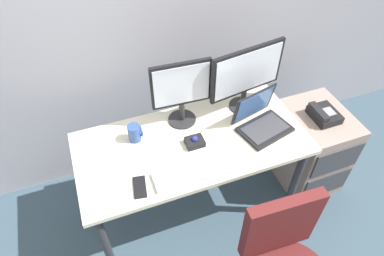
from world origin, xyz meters
TOP-DOWN VIEW (x-y plane):
  - ground_plane at (0.00, 0.00)m, footprint 8.00×8.00m
  - desk at (0.00, 0.00)m, footprint 1.41×0.67m
  - file_cabinet at (0.96, -0.01)m, footprint 0.42×0.53m
  - desk_phone at (0.95, -0.03)m, footprint 0.17×0.20m
  - monitor_main at (0.43, 0.18)m, footprint 0.51×0.18m
  - monitor_side at (0.01, 0.20)m, footprint 0.37×0.18m
  - keyboard at (-0.10, -0.23)m, footprint 0.41×0.14m
  - laptop at (0.45, -0.03)m, footprint 0.36×0.33m
  - trackball_mouse at (0.01, -0.02)m, footprint 0.11×0.09m
  - coffee_mug at (-0.32, 0.14)m, footprint 0.09×0.08m
  - cell_phone at (-0.38, -0.22)m, footprint 0.09×0.15m

SIDE VIEW (x-z plane):
  - ground_plane at x=0.00m, z-range 0.00..0.00m
  - file_cabinet at x=0.96m, z-range 0.00..0.66m
  - desk at x=0.00m, z-range 0.29..1.04m
  - desk_phone at x=0.95m, z-range 0.65..0.74m
  - cell_phone at x=-0.38m, z-range 0.75..0.76m
  - keyboard at x=-0.10m, z-range 0.75..0.78m
  - trackball_mouse at x=0.01m, z-range 0.74..0.81m
  - laptop at x=0.45m, z-range 0.69..0.93m
  - coffee_mug at x=-0.32m, z-range 0.75..0.86m
  - monitor_side at x=0.01m, z-range 0.79..1.23m
  - monitor_main at x=0.43m, z-range 0.79..1.25m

